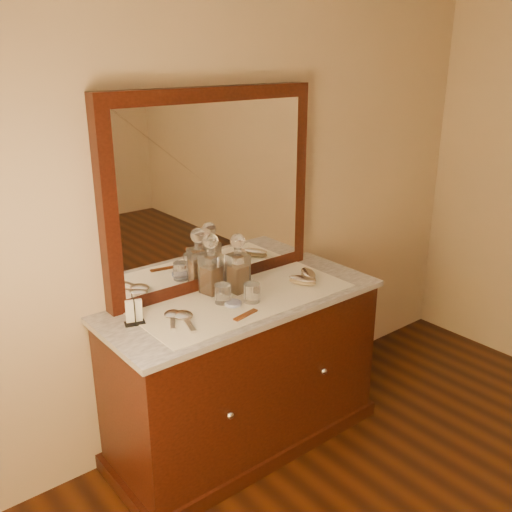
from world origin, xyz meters
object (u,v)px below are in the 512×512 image
pin_dish (233,303)px  hand_mirror_inner (184,317)px  napkin_rack (134,313)px  hand_mirror_outer (173,316)px  decanter_left (211,270)px  brush_near (303,280)px  mirror_frame (213,191)px  dresser_cabinet (244,374)px  decanter_right (238,269)px  comb (246,315)px  brush_far (308,275)px

pin_dish → hand_mirror_inner: 0.27m
napkin_rack → hand_mirror_inner: bearing=-28.3°
hand_mirror_outer → napkin_rack: bearing=160.5°
decanter_left → brush_near: decanter_left is taller
mirror_frame → brush_near: size_ratio=7.33×
dresser_cabinet → hand_mirror_outer: hand_mirror_outer is taller
decanter_left → decanter_right: bearing=-30.5°
mirror_frame → decanter_left: bearing=-132.1°
comb → hand_mirror_inner: (-0.24, 0.15, 0.01)m
pin_dish → hand_mirror_outer: (-0.30, 0.07, 0.00)m
brush_far → napkin_rack: bearing=173.9°
dresser_cabinet → brush_far: brush_far is taller
hand_mirror_outer → hand_mirror_inner: 0.06m
hand_mirror_inner → dresser_cabinet: bearing=3.6°
pin_dish → brush_near: size_ratio=0.50×
napkin_rack → brush_far: bearing=-6.1°
brush_near → napkin_rack: bearing=170.9°
napkin_rack → brush_far: size_ratio=0.81×
hand_mirror_outer → hand_mirror_inner: bearing=-55.3°
dresser_cabinet → napkin_rack: size_ratio=10.27×
brush_near → brush_far: bearing=26.3°
pin_dish → decanter_right: 0.20m
mirror_frame → decanter_left: (-0.09, -0.10, -0.38)m
brush_far → hand_mirror_outer: bearing=176.7°
comb → hand_mirror_inner: bearing=136.9°
mirror_frame → pin_dish: 0.57m
mirror_frame → napkin_rack: 0.73m
pin_dish → hand_mirror_outer: bearing=167.7°
comb → decanter_left: (0.03, 0.32, 0.12)m
decanter_right → brush_far: bearing=-14.6°
napkin_rack → hand_mirror_outer: size_ratio=0.69×
dresser_cabinet → comb: size_ratio=9.61×
comb → decanter_left: decanter_left is taller
dresser_cabinet → hand_mirror_outer: size_ratio=7.11×
mirror_frame → decanter_right: bearing=-80.3°
brush_far → hand_mirror_outer: 0.82m
dresser_cabinet → pin_dish: 0.46m
pin_dish → decanter_left: 0.22m
napkin_rack → mirror_frame: bearing=16.3°
comb → brush_near: size_ratio=0.89×
napkin_rack → brush_near: (0.90, -0.14, -0.03)m
hand_mirror_outer → comb: bearing=-35.9°
pin_dish → dresser_cabinet: bearing=23.1°
dresser_cabinet → brush_near: (0.34, -0.06, 0.46)m
napkin_rack → hand_mirror_outer: (0.16, -0.06, -0.04)m
decanter_left → pin_dish: bearing=-92.0°
pin_dish → decanter_left: decanter_left is taller
decanter_left → hand_mirror_outer: (-0.30, -0.12, -0.11)m
dresser_cabinet → brush_near: 0.58m
dresser_cabinet → hand_mirror_inner: size_ratio=5.93×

